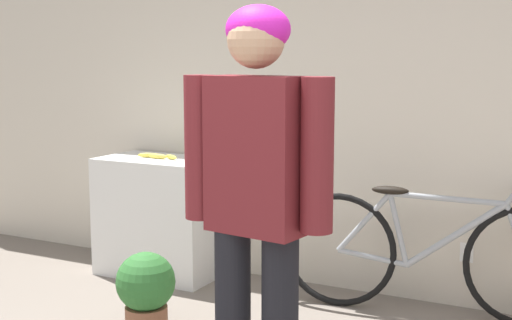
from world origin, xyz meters
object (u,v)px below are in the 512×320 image
banana (158,156)px  bicycle (429,254)px  potted_plant (146,290)px  person (256,187)px

banana → bicycle: bearing=1.4°
banana → potted_plant: size_ratio=0.71×
bicycle → banana: 1.95m
potted_plant → banana: bearing=121.3°
bicycle → banana: banana is taller
bicycle → person: bearing=-109.2°
person → bicycle: 1.75m
bicycle → banana: size_ratio=5.28×
person → potted_plant: person is taller
potted_plant → person: bearing=-30.3°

